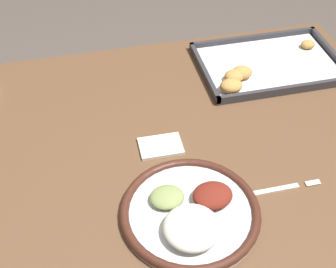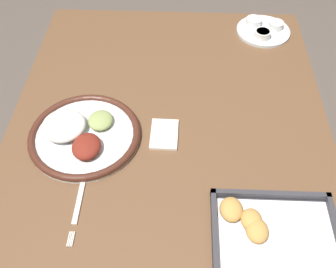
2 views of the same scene
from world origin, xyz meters
name	(u,v)px [view 2 (image 2 of 2)]	position (x,y,z in m)	size (l,w,h in m)	color
ground_plane	(168,259)	(0.00, 0.00, 0.00)	(8.00, 8.00, 0.00)	#564C44
dining_table	(168,166)	(0.00, 0.00, 0.66)	(1.24, 0.88, 0.77)	brown
dinner_plate	(82,134)	(-0.01, -0.23, 0.78)	(0.30, 0.30, 0.05)	silver
fork	(79,201)	(0.19, -0.20, 0.77)	(0.20, 0.01, 0.00)	silver
saucer_plate	(263,29)	(-0.50, 0.31, 0.78)	(0.18, 0.18, 0.03)	silver
napkin	(164,134)	(-0.02, -0.01, 0.77)	(0.11, 0.07, 0.01)	silver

